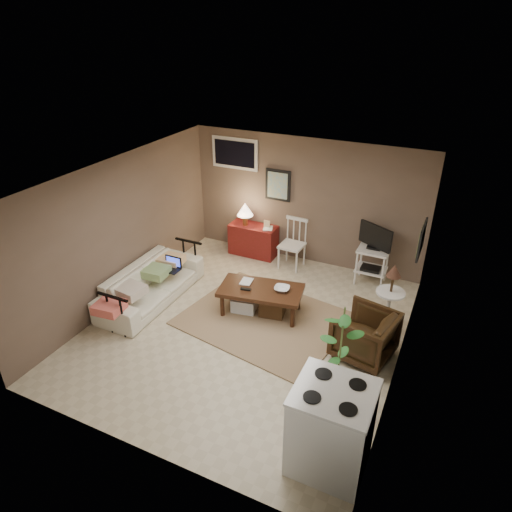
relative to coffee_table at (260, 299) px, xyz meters
The scene contains 20 objects.
floor 0.53m from the coffee_table, 93.30° to the right, with size 5.00×5.00×0.00m, color #C1B293.
art_back 2.41m from the coffee_table, 105.89° to the left, with size 0.50×0.03×0.60m, color black.
art_right 2.60m from the coffee_table, 15.22° to the left, with size 0.03×0.60×0.45m, color black.
window 3.01m from the coffee_table, 126.11° to the left, with size 0.96×0.03×0.60m, color silver.
rug 0.33m from the coffee_table, 46.64° to the right, with size 2.41×1.93×0.02m, color #9B7D5A.
coffee_table is the anchor object (origin of this frame).
sofa 1.88m from the coffee_table, 167.19° to the right, with size 2.06×0.60×0.81m, color silver.
sofa_pillows 1.91m from the coffee_table, 159.82° to the right, with size 0.40×1.96×0.14m, color beige, non-canonical shape.
sofa_end_rails 1.76m from the coffee_table, 166.33° to the right, with size 0.55×2.06×0.69m, color black, non-canonical shape.
laptop 1.65m from the coffee_table, behind, with size 0.32×0.23×0.22m.
red_console 2.07m from the coffee_table, 119.05° to the left, with size 0.94×0.42×1.08m.
spindle_chair 1.68m from the coffee_table, 93.67° to the left, with size 0.45×0.45×0.95m.
tv_stand 2.22m from the coffee_table, 50.84° to the left, with size 0.62×0.43×1.12m.
side_table 2.01m from the coffee_table, 12.56° to the left, with size 0.43×0.43×1.14m.
armchair 1.78m from the coffee_table, 10.46° to the right, with size 0.76×0.71×0.78m, color black.
potted_plant 2.15m from the coffee_table, 38.42° to the right, with size 0.36×0.36×1.42m.
stove 2.89m from the coffee_table, 50.46° to the right, with size 0.80×0.75×1.05m.
bowl 0.46m from the coffee_table, 15.49° to the left, with size 0.24×0.06×0.24m, color #3E1B11.
book_table 0.49m from the coffee_table, behind, with size 0.18×0.02×0.24m, color #3E1B11.
book_console 1.97m from the coffee_table, 113.07° to the left, with size 0.18×0.02×0.24m, color #3E1B11.
Camera 1 is at (2.57, -5.10, 4.31)m, focal length 32.00 mm.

